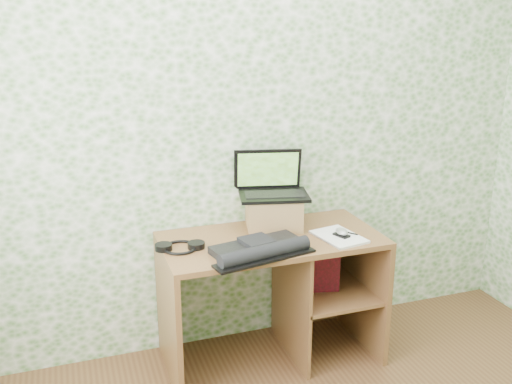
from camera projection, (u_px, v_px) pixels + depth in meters
name	position (u px, v px, depth m)	size (l,w,h in m)	color
wall_back	(253.00, 128.00, 3.23)	(3.50, 3.50, 0.00)	white
desk	(282.00, 278.00, 3.24)	(1.20, 0.60, 0.75)	brown
riser	(274.00, 212.00, 3.24)	(0.30, 0.25, 0.18)	olive
laptop	(271.00, 185.00, 3.23)	(0.43, 0.35, 0.26)	black
keyboard	(260.00, 249.00, 2.89)	(0.55, 0.37, 0.08)	black
headphones	(180.00, 247.00, 2.96)	(0.26, 0.22, 0.03)	black
notepad	(339.00, 237.00, 3.10)	(0.20, 0.29, 0.01)	white
mouse	(342.00, 233.00, 3.09)	(0.06, 0.09, 0.03)	#B1B1B3
pen	(347.00, 232.00, 3.14)	(0.01, 0.01, 0.12)	black
red_box	(316.00, 265.00, 3.26)	(0.26, 0.08, 0.31)	maroon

